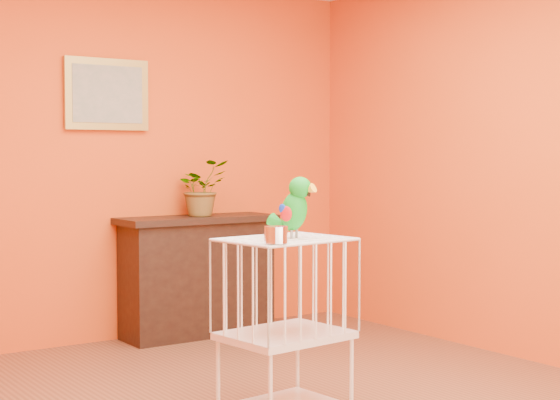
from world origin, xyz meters
TOP-DOWN VIEW (x-y plane):
  - room_shell at (0.00, 0.00)m, footprint 4.50×4.50m
  - console_cabinet at (0.62, 2.04)m, footprint 1.18×0.42m
  - potted_plant at (0.66, 2.07)m, footprint 0.39×0.43m
  - framed_picture at (0.00, 2.22)m, footprint 0.62×0.04m
  - birdcage at (-0.01, 0.03)m, footprint 0.63×0.51m
  - feed_cup at (-0.20, -0.18)m, footprint 0.11×0.11m
  - parrot at (0.05, 0.02)m, footprint 0.18×0.27m

SIDE VIEW (x-z plane):
  - console_cabinet at x=0.62m, z-range 0.00..0.88m
  - birdcage at x=-0.01m, z-range 0.02..0.93m
  - feed_cup at x=-0.20m, z-range 0.92..0.99m
  - potted_plant at x=0.66m, z-range 0.88..1.20m
  - parrot at x=0.05m, z-range 0.91..1.22m
  - room_shell at x=0.00m, z-range -0.67..3.83m
  - framed_picture at x=0.00m, z-range 1.50..2.00m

